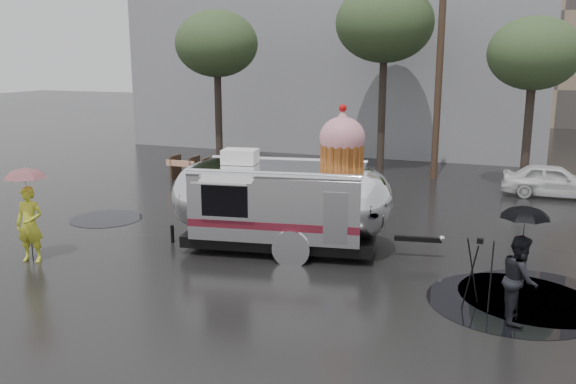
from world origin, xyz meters
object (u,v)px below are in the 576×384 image
at_px(airstream_trailer, 284,199).
at_px(tripod, 478,267).
at_px(person_right, 519,279).
at_px(person_left, 30,224).

bearing_deg(airstream_trailer, tripod, -33.07).
distance_m(person_right, tripod, 0.85).
distance_m(airstream_trailer, person_right, 6.36).
bearing_deg(airstream_trailer, person_left, -160.41).
distance_m(airstream_trailer, person_left, 6.38).
bearing_deg(person_left, airstream_trailer, 16.26).
bearing_deg(tripod, person_right, -21.36).
height_order(airstream_trailer, tripod, airstream_trailer).
relative_size(airstream_trailer, person_right, 4.21).
bearing_deg(person_right, tripod, 59.02).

